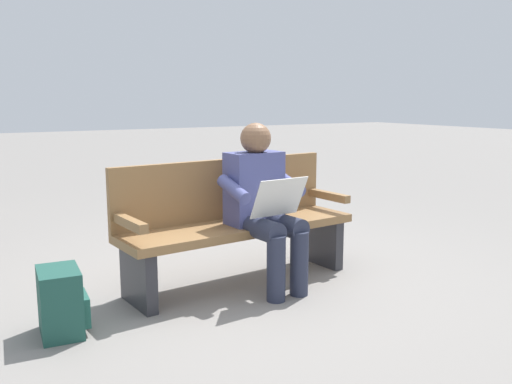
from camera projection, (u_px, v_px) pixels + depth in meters
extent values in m
plane|color=gray|center=(240.00, 282.00, 4.07)|extent=(40.00, 40.00, 0.00)
cube|color=olive|center=(240.00, 227.00, 4.00)|extent=(1.83, 0.62, 0.06)
cube|color=olive|center=(224.00, 189.00, 4.13)|extent=(1.80, 0.19, 0.45)
cube|color=olive|center=(327.00, 195.00, 4.46)|extent=(0.10, 0.48, 0.06)
cube|color=olive|center=(129.00, 222.00, 3.49)|extent=(0.10, 0.48, 0.06)
cube|color=#2D2D33|center=(321.00, 241.00, 4.49)|extent=(0.11, 0.44, 0.39)
cube|color=#2D2D33|center=(138.00, 277.00, 3.58)|extent=(0.11, 0.44, 0.39)
cube|color=#474C84|center=(254.00, 188.00, 3.96)|extent=(0.42, 0.25, 0.52)
sphere|color=brown|center=(256.00, 138.00, 3.89)|extent=(0.22, 0.22, 0.22)
cylinder|color=#282D42|center=(283.00, 225.00, 3.89)|extent=(0.18, 0.43, 0.15)
cylinder|color=#282D42|center=(260.00, 228.00, 3.78)|extent=(0.18, 0.43, 0.15)
cylinder|color=#282D42|center=(299.00, 264.00, 3.78)|extent=(0.13, 0.13, 0.45)
cylinder|color=#282D42|center=(276.00, 269.00, 3.67)|extent=(0.13, 0.13, 0.45)
cylinder|color=#474C84|center=(289.00, 183.00, 4.02)|extent=(0.11, 0.32, 0.18)
cylinder|color=#474C84|center=(234.00, 189.00, 3.74)|extent=(0.11, 0.32, 0.18)
cube|color=silver|center=(279.00, 198.00, 3.73)|extent=(0.41, 0.16, 0.27)
cube|color=#1E4C42|center=(60.00, 302.00, 3.15)|extent=(0.25, 0.35, 0.39)
cube|color=#23574C|center=(84.00, 308.00, 3.22)|extent=(0.06, 0.23, 0.17)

